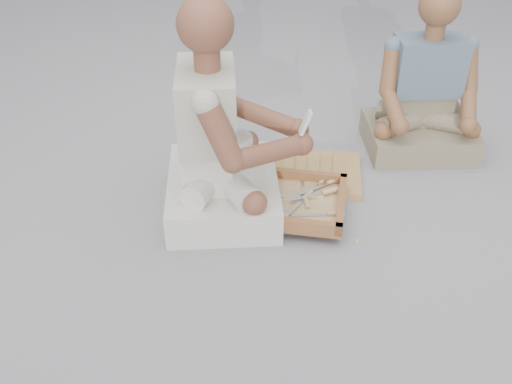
# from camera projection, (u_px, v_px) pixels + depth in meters

# --- Properties ---
(ground) EXTENTS (60.00, 60.00, 0.00)m
(ground) POSITION_uv_depth(u_px,v_px,m) (269.00, 269.00, 2.17)
(ground) COLOR gray
(ground) RESTS_ON ground
(carved_panel) EXTENTS (0.57, 0.39, 0.04)m
(carved_panel) POSITION_uv_depth(u_px,v_px,m) (301.00, 172.00, 2.70)
(carved_panel) COLOR olive
(carved_panel) RESTS_ON ground
(tool_tray) EXTENTS (0.50, 0.40, 0.06)m
(tool_tray) POSITION_uv_depth(u_px,v_px,m) (287.00, 201.00, 2.43)
(tool_tray) COLOR brown
(tool_tray) RESTS_ON carved_panel
(chisel_0) EXTENTS (0.22, 0.05, 0.02)m
(chisel_0) POSITION_uv_depth(u_px,v_px,m) (310.00, 196.00, 2.46)
(chisel_0) COLOR silver
(chisel_0) RESTS_ON tool_tray
(chisel_1) EXTENTS (0.17, 0.16, 0.02)m
(chisel_1) POSITION_uv_depth(u_px,v_px,m) (330.00, 182.00, 2.53)
(chisel_1) COLOR silver
(chisel_1) RESTS_ON tool_tray
(chisel_2) EXTENTS (0.11, 0.21, 0.02)m
(chisel_2) POSITION_uv_depth(u_px,v_px,m) (321.00, 182.00, 2.54)
(chisel_2) COLOR silver
(chisel_2) RESTS_ON tool_tray
(chisel_3) EXTENTS (0.20, 0.13, 0.02)m
(chisel_3) POSITION_uv_depth(u_px,v_px,m) (325.00, 192.00, 2.46)
(chisel_3) COLOR silver
(chisel_3) RESTS_ON tool_tray
(chisel_4) EXTENTS (0.22, 0.06, 0.02)m
(chisel_4) POSITION_uv_depth(u_px,v_px,m) (331.00, 214.00, 2.35)
(chisel_4) COLOR silver
(chisel_4) RESTS_ON tool_tray
(chisel_5) EXTENTS (0.09, 0.21, 0.02)m
(chisel_5) POSITION_uv_depth(u_px,v_px,m) (286.00, 217.00, 2.31)
(chisel_5) COLOR silver
(chisel_5) RESTS_ON tool_tray
(chisel_6) EXTENTS (0.11, 0.21, 0.02)m
(chisel_6) POSITION_uv_depth(u_px,v_px,m) (305.00, 198.00, 2.44)
(chisel_6) COLOR silver
(chisel_6) RESTS_ON tool_tray
(chisel_7) EXTENTS (0.06, 0.22, 0.02)m
(chisel_7) POSITION_uv_depth(u_px,v_px,m) (306.00, 201.00, 2.43)
(chisel_7) COLOR silver
(chisel_7) RESTS_ON tool_tray
(wood_chip_0) EXTENTS (0.02, 0.02, 0.00)m
(wood_chip_0) POSITION_uv_depth(u_px,v_px,m) (303.00, 226.00, 2.38)
(wood_chip_0) COLOR tan
(wood_chip_0) RESTS_ON ground
(wood_chip_1) EXTENTS (0.02, 0.02, 0.00)m
(wood_chip_1) POSITION_uv_depth(u_px,v_px,m) (258.00, 220.00, 2.42)
(wood_chip_1) COLOR tan
(wood_chip_1) RESTS_ON ground
(wood_chip_2) EXTENTS (0.02, 0.02, 0.00)m
(wood_chip_2) POSITION_uv_depth(u_px,v_px,m) (306.00, 178.00, 2.69)
(wood_chip_2) COLOR tan
(wood_chip_2) RESTS_ON ground
(wood_chip_3) EXTENTS (0.02, 0.02, 0.00)m
(wood_chip_3) POSITION_uv_depth(u_px,v_px,m) (251.00, 190.00, 2.60)
(wood_chip_3) COLOR tan
(wood_chip_3) RESTS_ON ground
(wood_chip_4) EXTENTS (0.02, 0.02, 0.00)m
(wood_chip_4) POSITION_uv_depth(u_px,v_px,m) (357.00, 241.00, 2.30)
(wood_chip_4) COLOR tan
(wood_chip_4) RESTS_ON ground
(wood_chip_5) EXTENTS (0.02, 0.02, 0.00)m
(wood_chip_5) POSITION_uv_depth(u_px,v_px,m) (268.00, 185.00, 2.64)
(wood_chip_5) COLOR tan
(wood_chip_5) RESTS_ON ground
(wood_chip_6) EXTENTS (0.02, 0.02, 0.00)m
(wood_chip_6) POSITION_uv_depth(u_px,v_px,m) (356.00, 195.00, 2.57)
(wood_chip_6) COLOR tan
(wood_chip_6) RESTS_ON ground
(wood_chip_7) EXTENTS (0.02, 0.02, 0.00)m
(wood_chip_7) POSITION_uv_depth(u_px,v_px,m) (277.00, 242.00, 2.30)
(wood_chip_7) COLOR tan
(wood_chip_7) RESTS_ON ground
(craftsman) EXTENTS (0.67, 0.67, 0.91)m
(craftsman) POSITION_uv_depth(u_px,v_px,m) (220.00, 144.00, 2.33)
(craftsman) COLOR silver
(craftsman) RESTS_ON ground
(companion) EXTENTS (0.59, 0.50, 0.81)m
(companion) POSITION_uv_depth(u_px,v_px,m) (424.00, 99.00, 2.77)
(companion) COLOR gray
(companion) RESTS_ON ground
(mobile_phone) EXTENTS (0.06, 0.05, 0.10)m
(mobile_phone) POSITION_uv_depth(u_px,v_px,m) (305.00, 122.00, 2.23)
(mobile_phone) COLOR silver
(mobile_phone) RESTS_ON craftsman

